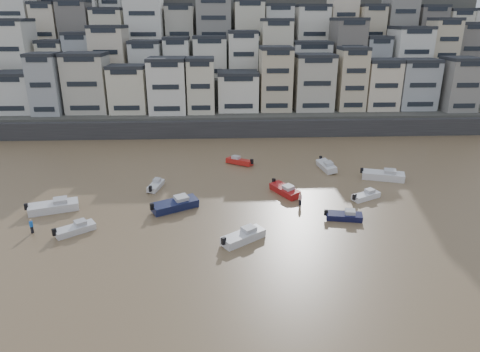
{
  "coord_description": "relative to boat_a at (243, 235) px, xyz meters",
  "views": [
    {
      "loc": [
        7.43,
        -21.93,
        23.11
      ],
      "look_at": [
        9.88,
        30.0,
        4.0
      ],
      "focal_mm": 32.0,
      "sensor_mm": 36.0,
      "label": 1
    }
  ],
  "objects": [
    {
      "name": "boat_j",
      "position": [
        -19.15,
        2.85,
        -0.13
      ],
      "size": [
        4.82,
        4.17,
        1.32
      ],
      "primitive_type": null,
      "rotation": [
        0.0,
        0.0,
        0.64
      ],
      "color": "silver",
      "rests_on": "ground"
    },
    {
      "name": "boat_d",
      "position": [
        17.39,
        11.05,
        -0.15
      ],
      "size": [
        4.85,
        3.57,
        1.28
      ],
      "primitive_type": null,
      "rotation": [
        0.0,
        0.0,
        0.49
      ],
      "color": "white",
      "rests_on": "ground"
    },
    {
      "name": "boat_h",
      "position": [
        0.8,
        26.79,
        -0.1
      ],
      "size": [
        5.15,
        4.15,
        1.38
      ],
      "primitive_type": null,
      "rotation": [
        0.0,
        0.0,
        2.57
      ],
      "color": "red",
      "rests_on": "ground"
    },
    {
      "name": "boat_i",
      "position": [
        14.83,
        23.31,
        -0.0
      ],
      "size": [
        2.65,
        5.96,
        1.57
      ],
      "primitive_type": null,
      "rotation": [
        0.0,
        0.0,
        -1.43
      ],
      "color": "silver",
      "rests_on": "ground"
    },
    {
      "name": "boat_e",
      "position": [
        6.55,
        13.27,
        0.0
      ],
      "size": [
        4.37,
        6.01,
        1.58
      ],
      "primitive_type": null,
      "rotation": [
        0.0,
        0.0,
        -1.09
      ],
      "color": "#A41414",
      "rests_on": "ground"
    },
    {
      "name": "boat_c",
      "position": [
        -8.31,
        8.72,
        0.11
      ],
      "size": [
        6.76,
        5.15,
        1.79
      ],
      "primitive_type": null,
      "rotation": [
        0.0,
        0.0,
        0.53
      ],
      "color": "#151B41",
      "rests_on": "ground"
    },
    {
      "name": "person_blue",
      "position": [
        -24.13,
        3.11,
        0.08
      ],
      "size": [
        0.44,
        0.44,
        1.74
      ],
      "primitive_type": null,
      "color": "blue",
      "rests_on": "ground"
    },
    {
      "name": "boat_f",
      "position": [
        -11.83,
        16.28,
        -0.17
      ],
      "size": [
        2.37,
        4.72,
        1.23
      ],
      "primitive_type": null,
      "rotation": [
        0.0,
        0.0,
        1.36
      ],
      "color": "silver",
      "rests_on": "ground"
    },
    {
      "name": "harbor_wall",
      "position": [
        0.23,
        45.09,
        0.96
      ],
      "size": [
        140.0,
        3.0,
        3.5
      ],
      "primitive_type": "cube",
      "color": "#38383A",
      "rests_on": "ground"
    },
    {
      "name": "boat_b",
      "position": [
        12.62,
        4.77,
        -0.15
      ],
      "size": [
        4.91,
        2.39,
        1.28
      ],
      "primitive_type": null,
      "rotation": [
        0.0,
        0.0,
        -0.19
      ],
      "color": "#12143A",
      "rests_on": "ground"
    },
    {
      "name": "hillside",
      "position": [
        4.97,
        84.93,
        12.22
      ],
      "size": [
        141.04,
        66.0,
        50.0
      ],
      "color": "#4C4C47",
      "rests_on": "ground"
    },
    {
      "name": "boat_g",
      "position": [
        22.42,
        18.36,
        0.14
      ],
      "size": [
        7.12,
        4.19,
        1.85
      ],
      "primitive_type": null,
      "rotation": [
        0.0,
        0.0,
        -0.31
      ],
      "color": "silver",
      "rests_on": "ground"
    },
    {
      "name": "boat_k",
      "position": [
        -23.73,
        8.92,
        0.11
      ],
      "size": [
        6.88,
        4.15,
        1.78
      ],
      "primitive_type": null,
      "rotation": [
        0.0,
        0.0,
        0.33
      ],
      "color": "silver",
      "rests_on": "ground"
    },
    {
      "name": "boat_a",
      "position": [
        0.0,
        0.0,
        0.0
      ],
      "size": [
        5.74,
        4.98,
        1.57
      ],
      "primitive_type": null,
      "rotation": [
        0.0,
        0.0,
        0.65
      ],
      "color": "silver",
      "rests_on": "ground"
    },
    {
      "name": "person_pink",
      "position": [
        8.03,
        9.44,
        0.08
      ],
      "size": [
        0.44,
        0.44,
        1.74
      ],
      "primitive_type": null,
      "color": "#E3A4A0",
      "rests_on": "ground"
    }
  ]
}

